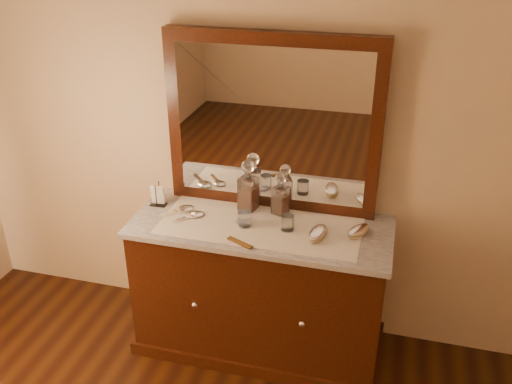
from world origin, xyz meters
TOP-DOWN VIEW (x-y plane):
  - dresser_cabinet at (0.00, 1.96)m, footprint 1.40×0.55m
  - dresser_plinth at (0.00, 1.96)m, footprint 1.46×0.59m
  - knob_left at (-0.30, 1.67)m, footprint 0.04×0.04m
  - knob_right at (0.30, 1.67)m, footprint 0.04×0.04m
  - marble_top at (0.00, 1.96)m, footprint 1.44×0.59m
  - mirror_frame at (0.00, 2.20)m, footprint 1.20×0.08m
  - mirror_glass at (0.00, 2.17)m, footprint 1.06×0.01m
  - lace_runner at (0.00, 1.94)m, footprint 1.10×0.45m
  - pin_dish at (-0.10, 1.95)m, footprint 0.10×0.10m
  - comb at (-0.05, 1.73)m, footprint 0.16×0.09m
  - napkin_rack at (-0.64, 2.02)m, footprint 0.10×0.06m
  - decanter_left at (-0.11, 2.11)m, footprint 0.11×0.11m
  - decanter_right at (0.08, 2.10)m, footprint 0.10×0.10m
  - brush_near at (0.32, 1.89)m, footprint 0.10×0.18m
  - brush_far at (0.53, 1.98)m, footprint 0.14×0.17m
  - hand_mirror_outer at (-0.47, 1.98)m, footprint 0.19×0.21m
  - hand_mirror_inner at (-0.39, 1.94)m, footprint 0.16×0.17m
  - tumblers at (0.04, 1.93)m, footprint 0.31×0.09m

SIDE VIEW (x-z plane):
  - dresser_plinth at x=0.00m, z-range 0.00..0.08m
  - dresser_cabinet at x=0.00m, z-range 0.00..0.82m
  - knob_left at x=-0.30m, z-range 0.43..0.47m
  - knob_right at x=0.30m, z-range 0.43..0.47m
  - marble_top at x=0.00m, z-range 0.82..0.85m
  - lace_runner at x=0.00m, z-range 0.85..0.85m
  - comb at x=-0.05m, z-range 0.85..0.86m
  - pin_dish at x=-0.10m, z-range 0.85..0.87m
  - hand_mirror_inner at x=-0.39m, z-range 0.85..0.87m
  - hand_mirror_outer at x=-0.47m, z-range 0.85..0.87m
  - brush_far at x=0.53m, z-range 0.85..0.90m
  - brush_near at x=0.32m, z-range 0.85..0.90m
  - tumblers at x=0.04m, z-range 0.85..0.94m
  - napkin_rack at x=-0.64m, z-range 0.84..0.98m
  - decanter_right at x=0.08m, z-range 0.82..1.08m
  - decanter_left at x=-0.11m, z-range 0.82..1.12m
  - mirror_frame at x=0.00m, z-range 0.85..1.85m
  - mirror_glass at x=0.00m, z-range 0.92..1.78m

